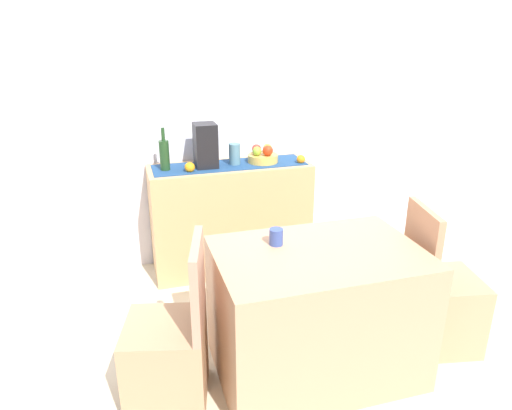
{
  "coord_description": "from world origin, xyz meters",
  "views": [
    {
      "loc": [
        -0.81,
        -2.42,
        1.84
      ],
      "look_at": [
        0.01,
        0.38,
        0.73
      ],
      "focal_mm": 32.99,
      "sensor_mm": 36.0,
      "label": 1
    }
  ],
  "objects": [
    {
      "name": "orange_loose_far",
      "position": [
        -0.36,
        0.83,
        0.89
      ],
      "size": [
        0.07,
        0.07,
        0.07
      ],
      "primitive_type": "sphere",
      "color": "orange",
      "rests_on": "sideboard_console"
    },
    {
      "name": "fruit_bowl",
      "position": [
        0.22,
        0.92,
        0.89
      ],
      "size": [
        0.23,
        0.23,
        0.06
      ],
      "primitive_type": "cylinder",
      "color": "gold",
      "rests_on": "table_runner"
    },
    {
      "name": "room_wall_rear",
      "position": [
        0.0,
        1.18,
        1.35
      ],
      "size": [
        6.4,
        0.06,
        2.7
      ],
      "primitive_type": "cube",
      "color": "silver",
      "rests_on": "ground"
    },
    {
      "name": "coffee_maker",
      "position": [
        -0.22,
        0.92,
        1.02
      ],
      "size": [
        0.16,
        0.18,
        0.33
      ],
      "primitive_type": "cube",
      "color": "black",
      "rests_on": "sideboard_console"
    },
    {
      "name": "dining_table",
      "position": [
        0.13,
        -0.4,
        0.37
      ],
      "size": [
        1.09,
        0.73,
        0.74
      ],
      "primitive_type": "cube",
      "color": "tan",
      "rests_on": "ground"
    },
    {
      "name": "orange_loose_mid",
      "position": [
        0.5,
        0.82,
        0.89
      ],
      "size": [
        0.07,
        0.07,
        0.07
      ],
      "primitive_type": "sphere",
      "color": "orange",
      "rests_on": "sideboard_console"
    },
    {
      "name": "wine_bottle",
      "position": [
        -0.52,
        0.92,
        0.98
      ],
      "size": [
        0.07,
        0.07,
        0.31
      ],
      "color": "#1E3F1D",
      "rests_on": "sideboard_console"
    },
    {
      "name": "chair_by_corner",
      "position": [
        0.94,
        -0.39,
        0.27
      ],
      "size": [
        0.47,
        0.47,
        0.9
      ],
      "color": "tan",
      "rests_on": "ground"
    },
    {
      "name": "apple_right",
      "position": [
        0.27,
        0.96,
        0.96
      ],
      "size": [
        0.07,
        0.07,
        0.07
      ],
      "primitive_type": "sphere",
      "color": "#8EA135",
      "rests_on": "fruit_bowl"
    },
    {
      "name": "chair_near_window",
      "position": [
        -0.68,
        -0.4,
        0.27
      ],
      "size": [
        0.48,
        0.48,
        0.9
      ],
      "color": "tan",
      "rests_on": "ground"
    },
    {
      "name": "apple_left",
      "position": [
        0.17,
        0.9,
        0.96
      ],
      "size": [
        0.07,
        0.07,
        0.07
      ],
      "primitive_type": "sphere",
      "color": "#84B030",
      "rests_on": "fruit_bowl"
    },
    {
      "name": "coffee_cup",
      "position": [
        -0.06,
        -0.25,
        0.79
      ],
      "size": [
        0.07,
        0.07,
        0.09
      ],
      "primitive_type": "cylinder",
      "color": "#344A92",
      "rests_on": "dining_table"
    },
    {
      "name": "apple_rear",
      "position": [
        0.25,
        0.87,
        0.96
      ],
      "size": [
        0.08,
        0.08,
        0.08
      ],
      "primitive_type": "sphere",
      "color": "red",
      "rests_on": "fruit_bowl"
    },
    {
      "name": "table_runner",
      "position": [
        -0.04,
        0.92,
        0.86
      ],
      "size": [
        1.15,
        0.32,
        0.01
      ],
      "primitive_type": "cube",
      "color": "navy",
      "rests_on": "sideboard_console"
    },
    {
      "name": "apple_front",
      "position": [
        0.18,
        0.96,
        0.96
      ],
      "size": [
        0.07,
        0.07,
        0.07
      ],
      "primitive_type": "sphere",
      "color": "#BA3229",
      "rests_on": "fruit_bowl"
    },
    {
      "name": "ceramic_vase",
      "position": [
        0.0,
        0.92,
        0.94
      ],
      "size": [
        0.09,
        0.09,
        0.16
      ],
      "primitive_type": "cylinder",
      "color": "slate",
      "rests_on": "sideboard_console"
    },
    {
      "name": "ground_plane",
      "position": [
        0.0,
        0.0,
        -0.01
      ],
      "size": [
        6.4,
        6.4,
        0.02
      ],
      "primitive_type": "cube",
      "color": "beige",
      "rests_on": "ground"
    },
    {
      "name": "sideboard_console",
      "position": [
        -0.04,
        0.92,
        0.43
      ],
      "size": [
        1.22,
        0.42,
        0.86
      ],
      "primitive_type": "cube",
      "color": "tan",
      "rests_on": "ground"
    }
  ]
}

